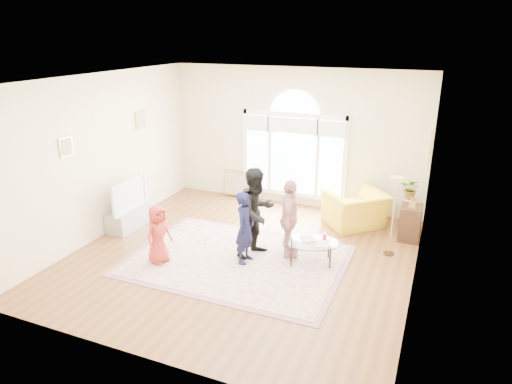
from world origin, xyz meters
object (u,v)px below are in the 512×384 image
at_px(tv_console, 129,218).
at_px(armchair, 355,209).
at_px(television, 126,194).
at_px(area_rug, 237,260).
at_px(coffee_table, 311,243).

xyz_separation_m(tv_console, armchair, (4.40, 1.90, 0.17)).
bearing_deg(tv_console, television, 0.00).
bearing_deg(television, area_rug, -9.89).
bearing_deg(area_rug, television, 170.11).
bearing_deg(tv_console, armchair, 23.34).
distance_m(television, armchair, 4.80).
xyz_separation_m(tv_console, television, (0.01, 0.00, 0.54)).
xyz_separation_m(area_rug, armchair, (1.66, 2.38, 0.37)).
height_order(coffee_table, armchair, armchair).
xyz_separation_m(area_rug, tv_console, (-2.74, 0.48, 0.20)).
bearing_deg(coffee_table, television, 161.61).
relative_size(area_rug, armchair, 3.10).
height_order(area_rug, television, television).
height_order(tv_console, armchair, armchair).
bearing_deg(armchair, television, -19.23).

